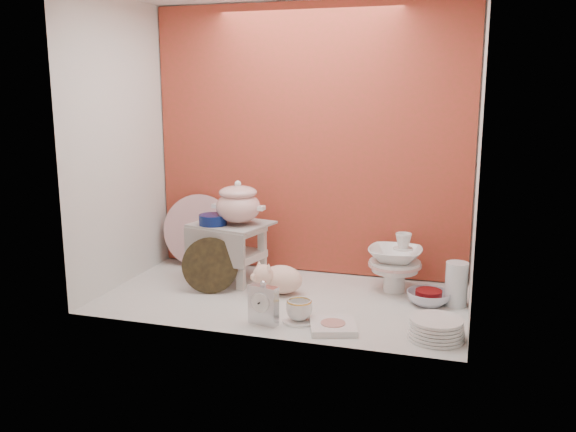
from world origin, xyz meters
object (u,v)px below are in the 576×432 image
(gold_rim_teacup, at_px, (299,310))
(porcelain_tower, at_px, (395,262))
(blue_white_vase, at_px, (215,250))
(plush_pig, at_px, (282,279))
(mantel_clock, at_px, (263,303))
(floral_platter, at_px, (199,231))
(crystal_bowl, at_px, (428,298))
(step_stool, at_px, (232,252))
(dinner_plate_stack, at_px, (436,328))
(soup_tureen, at_px, (238,202))

(gold_rim_teacup, relative_size, porcelain_tower, 0.38)
(blue_white_vase, distance_m, plush_pig, 0.60)
(mantel_clock, distance_m, plush_pig, 0.41)
(floral_platter, distance_m, mantel_clock, 1.02)
(crystal_bowl, xyz_separation_m, porcelain_tower, (-0.19, 0.15, 0.13))
(floral_platter, height_order, mantel_clock, floral_platter)
(mantel_clock, bearing_deg, step_stool, 137.48)
(dinner_plate_stack, bearing_deg, mantel_clock, -175.56)
(soup_tureen, xyz_separation_m, blue_white_vase, (-0.23, 0.20, -0.33))
(step_stool, bearing_deg, porcelain_tower, 17.97)
(step_stool, xyz_separation_m, mantel_clock, (0.37, -0.55, -0.06))
(floral_platter, relative_size, crystal_bowl, 2.02)
(mantel_clock, relative_size, crystal_bowl, 0.94)
(crystal_bowl, distance_m, porcelain_tower, 0.27)
(soup_tureen, height_order, plush_pig, soup_tureen)
(plush_pig, relative_size, porcelain_tower, 0.86)
(soup_tureen, relative_size, plush_pig, 1.01)
(step_stool, distance_m, gold_rim_teacup, 0.71)
(plush_pig, bearing_deg, blue_white_vase, 130.78)
(plush_pig, bearing_deg, step_stool, 139.38)
(porcelain_tower, bearing_deg, step_stool, -175.45)
(soup_tureen, xyz_separation_m, plush_pig, (0.28, -0.12, -0.36))
(step_stool, bearing_deg, dinner_plate_stack, -10.38)
(mantel_clock, relative_size, gold_rim_teacup, 1.68)
(soup_tureen, xyz_separation_m, gold_rim_teacup, (0.47, -0.46, -0.39))
(soup_tureen, height_order, crystal_bowl, soup_tureen)
(gold_rim_teacup, height_order, porcelain_tower, porcelain_tower)
(plush_pig, height_order, porcelain_tower, porcelain_tower)
(blue_white_vase, bearing_deg, gold_rim_teacup, -43.23)
(gold_rim_teacup, bearing_deg, soup_tureen, 135.56)
(step_stool, xyz_separation_m, plush_pig, (0.33, -0.14, -0.08))
(blue_white_vase, distance_m, porcelain_tower, 1.06)
(dinner_plate_stack, bearing_deg, crystal_bowl, 98.24)
(plush_pig, distance_m, dinner_plate_stack, 0.87)
(floral_platter, relative_size, blue_white_vase, 1.93)
(blue_white_vase, height_order, dinner_plate_stack, blue_white_vase)
(blue_white_vase, bearing_deg, crystal_bowl, -11.58)
(gold_rim_teacup, bearing_deg, crystal_bowl, 36.54)
(step_stool, distance_m, crystal_bowl, 1.07)
(gold_rim_teacup, relative_size, dinner_plate_stack, 0.49)
(soup_tureen, distance_m, blue_white_vase, 0.45)
(blue_white_vase, relative_size, dinner_plate_stack, 0.92)
(plush_pig, bearing_deg, floral_platter, 133.31)
(gold_rim_teacup, distance_m, dinner_plate_stack, 0.60)
(plush_pig, distance_m, crystal_bowl, 0.74)
(plush_pig, xyz_separation_m, porcelain_tower, (0.55, 0.21, 0.08))
(gold_rim_teacup, bearing_deg, dinner_plate_stack, -1.25)
(mantel_clock, xyz_separation_m, porcelain_tower, (0.50, 0.62, 0.06))
(mantel_clock, xyz_separation_m, plush_pig, (-0.04, 0.41, -0.02))
(mantel_clock, distance_m, porcelain_tower, 0.80)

